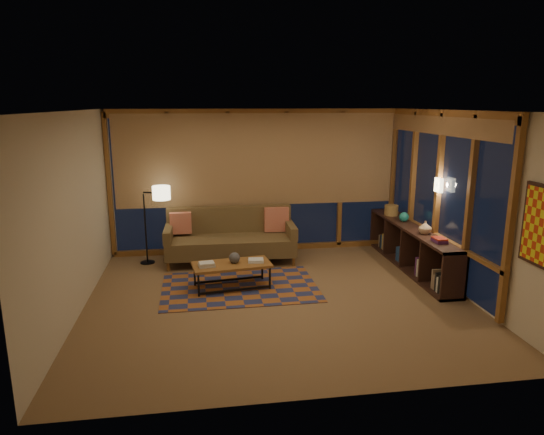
{
  "coord_description": "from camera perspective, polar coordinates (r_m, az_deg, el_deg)",
  "views": [
    {
      "loc": [
        -1.07,
        -6.56,
        2.8
      ],
      "look_at": [
        -0.04,
        0.29,
        1.16
      ],
      "focal_mm": 32.0,
      "sensor_mm": 36.0,
      "label": 1
    }
  ],
  "objects": [
    {
      "name": "floor",
      "position": [
        7.21,
        0.68,
        -9.53
      ],
      "size": [
        5.5,
        5.0,
        0.01
      ],
      "primitive_type": "cube",
      "color": "#84634A",
      "rests_on": "ground"
    },
    {
      "name": "ceiling",
      "position": [
        6.65,
        0.74,
        12.46
      ],
      "size": [
        5.5,
        5.0,
        0.01
      ],
      "primitive_type": "cube",
      "color": "silver",
      "rests_on": "walls"
    },
    {
      "name": "walls",
      "position": [
        6.8,
        0.71,
        1.01
      ],
      "size": [
        5.51,
        5.01,
        2.7
      ],
      "color": "beige",
      "rests_on": "floor"
    },
    {
      "name": "window_wall_back",
      "position": [
        9.17,
        -1.73,
        4.21
      ],
      "size": [
        5.3,
        0.16,
        2.6
      ],
      "primitive_type": null,
      "color": "#985632",
      "rests_on": "walls"
    },
    {
      "name": "window_wall_right",
      "position": [
        8.21,
        18.82,
        2.43
      ],
      "size": [
        0.16,
        3.7,
        2.6
      ],
      "primitive_type": null,
      "color": "#985632",
      "rests_on": "walls"
    },
    {
      "name": "wall_sconce",
      "position": [
        8.02,
        19.03,
        3.62
      ],
      "size": [
        0.12,
        0.18,
        0.22
      ],
      "primitive_type": null,
      "color": "#FBEDB5",
      "rests_on": "walls"
    },
    {
      "name": "sofa",
      "position": [
        8.72,
        -4.91,
        -2.25
      ],
      "size": [
        2.3,
        0.97,
        0.93
      ],
      "primitive_type": null,
      "rotation": [
        0.0,
        0.0,
        -0.02
      ],
      "color": "brown",
      "rests_on": "floor"
    },
    {
      "name": "pillow_left",
      "position": [
        8.84,
        -10.68,
        -0.95
      ],
      "size": [
        0.39,
        0.14,
        0.38
      ],
      "primitive_type": null,
      "rotation": [
        0.0,
        0.0,
        0.04
      ],
      "color": "#C11702",
      "rests_on": "sofa"
    },
    {
      "name": "pillow_right",
      "position": [
        8.96,
        0.53,
        -0.3
      ],
      "size": [
        0.45,
        0.16,
        0.45
      ],
      "primitive_type": null,
      "rotation": [
        0.0,
        0.0,
        -0.03
      ],
      "color": "#C11702",
      "rests_on": "sofa"
    },
    {
      "name": "area_rug",
      "position": [
        7.64,
        -3.81,
        -8.16
      ],
      "size": [
        2.41,
        1.62,
        0.01
      ],
      "primitive_type": "cube",
      "rotation": [
        0.0,
        0.0,
        0.01
      ],
      "color": "#9C5727",
      "rests_on": "floor"
    },
    {
      "name": "coffee_table",
      "position": [
        7.57,
        -4.74,
        -6.84
      ],
      "size": [
        1.25,
        0.7,
        0.4
      ],
      "primitive_type": null,
      "rotation": [
        0.0,
        0.0,
        0.13
      ],
      "color": "#985632",
      "rests_on": "floor"
    },
    {
      "name": "book_stack_a",
      "position": [
        7.4,
        -7.7,
        -5.45
      ],
      "size": [
        0.28,
        0.23,
        0.07
      ],
      "primitive_type": null,
      "rotation": [
        0.0,
        0.0,
        0.15
      ],
      "color": "silver",
      "rests_on": "coffee_table"
    },
    {
      "name": "book_stack_b",
      "position": [
        7.56,
        -1.91,
        -5.06
      ],
      "size": [
        0.23,
        0.19,
        0.04
      ],
      "primitive_type": null,
      "rotation": [
        0.0,
        0.0,
        -0.09
      ],
      "color": "silver",
      "rests_on": "coffee_table"
    },
    {
      "name": "ceramic_pot",
      "position": [
        7.5,
        -4.44,
        -4.72
      ],
      "size": [
        0.21,
        0.21,
        0.17
      ],
      "primitive_type": "sphere",
      "rotation": [
        0.0,
        0.0,
        0.3
      ],
      "color": "black",
      "rests_on": "coffee_table"
    },
    {
      "name": "floor_lamp",
      "position": [
        8.84,
        -14.68,
        -0.82
      ],
      "size": [
        0.54,
        0.43,
        1.41
      ],
      "primitive_type": null,
      "rotation": [
        0.0,
        0.0,
        -0.28
      ],
      "color": "black",
      "rests_on": "floor"
    },
    {
      "name": "bookshelf",
      "position": [
        8.7,
        16.03,
        -3.42
      ],
      "size": [
        0.4,
        2.97,
        0.74
      ],
      "primitive_type": null,
      "color": "#37211B",
      "rests_on": "floor"
    },
    {
      "name": "basket",
      "position": [
        9.38,
        13.86,
        0.85
      ],
      "size": [
        0.31,
        0.31,
        0.19
      ],
      "primitive_type": "cylinder",
      "rotation": [
        0.0,
        0.0,
        0.26
      ],
      "color": "#AA7F4D",
      "rests_on": "bookshelf"
    },
    {
      "name": "teal_bowl",
      "position": [
        8.91,
        15.26,
        0.06
      ],
      "size": [
        0.18,
        0.18,
        0.17
      ],
      "primitive_type": "sphere",
      "rotation": [
        0.0,
        0.0,
        0.03
      ],
      "color": "teal",
      "rests_on": "bookshelf"
    },
    {
      "name": "vase",
      "position": [
        8.17,
        17.58,
        -1.12
      ],
      "size": [
        0.23,
        0.23,
        0.21
      ],
      "primitive_type": "imported",
      "rotation": [
        0.0,
        0.0,
        -0.12
      ],
      "color": "tan",
      "rests_on": "bookshelf"
    },
    {
      "name": "shelf_book_stack",
      "position": [
        7.76,
        19.11,
        -2.51
      ],
      "size": [
        0.21,
        0.28,
        0.08
      ],
      "primitive_type": null,
      "rotation": [
        0.0,
        0.0,
        -0.11
      ],
      "color": "silver",
      "rests_on": "bookshelf"
    }
  ]
}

